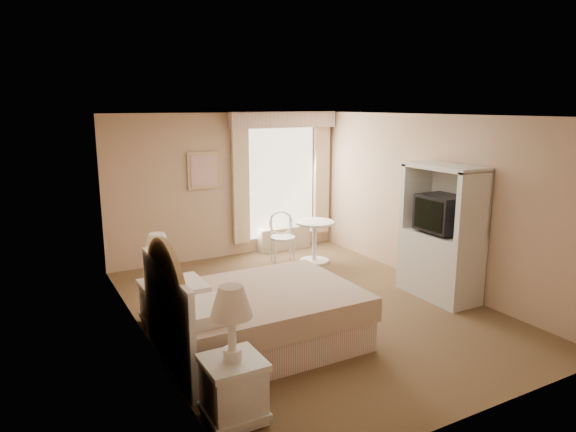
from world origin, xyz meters
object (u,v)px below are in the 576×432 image
bed (251,316)px  cafe_chair (282,233)px  round_table (315,235)px  armoire (441,243)px  nightstand_near (233,373)px  nightstand_far (160,291)px

bed → cafe_chair: (1.78, 2.60, 0.15)m
round_table → cafe_chair: cafe_chair is taller
cafe_chair → armoire: (1.16, -2.48, 0.27)m
nightstand_near → armoire: 3.90m
cafe_chair → armoire: armoire is taller
round_table → nightstand_far: bearing=-157.1°
bed → cafe_chair: bed is taller
round_table → bed: bearing=-134.0°
nightstand_near → cafe_chair: size_ratio=1.37×
bed → cafe_chair: size_ratio=2.45×
nightstand_near → cafe_chair: nightstand_near is taller
nightstand_near → bed: bearing=58.9°
round_table → cafe_chair: 0.55m
bed → round_table: (2.26, 2.34, 0.12)m
bed → nightstand_near: size_ratio=1.79×
nightstand_near → cafe_chair: (2.49, 3.80, 0.05)m
nightstand_near → round_table: nightstand_near is taller
nightstand_near → armoire: armoire is taller
round_table → cafe_chair: bearing=151.7°
bed → round_table: size_ratio=3.01×
nightstand_far → armoire: 3.79m
round_table → cafe_chair: size_ratio=0.82×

